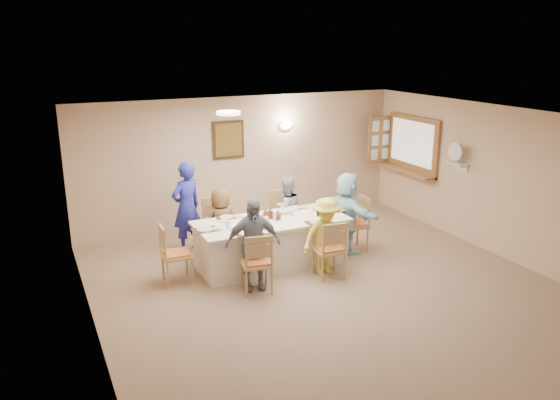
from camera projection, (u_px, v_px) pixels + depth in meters
name	position (u px, v px, depth m)	size (l,w,h in m)	color
ground	(334.00, 293.00, 7.88)	(7.00, 7.00, 0.00)	#937257
room_walls	(337.00, 192.00, 7.46)	(7.00, 7.00, 7.00)	#D4AC85
wall_picture	(228.00, 140.00, 10.28)	(0.62, 0.05, 0.72)	#3E2415
wall_sconce	(286.00, 125.00, 10.70)	(0.26, 0.09, 0.18)	white
ceiling_light	(228.00, 113.00, 8.07)	(0.36, 0.36, 0.05)	white
serving_hatch	(413.00, 145.00, 10.86)	(0.06, 1.50, 1.15)	olive
hatch_sill	(406.00, 171.00, 10.96)	(0.30, 1.50, 0.05)	olive
shutter_door	(380.00, 140.00, 11.41)	(0.55, 0.04, 1.00)	olive
fan_shelf	(457.00, 163.00, 9.69)	(0.22, 0.36, 0.03)	white
desk_fan	(457.00, 155.00, 9.63)	(0.30, 0.30, 0.28)	#A5A5A8
dining_table	(271.00, 242.00, 8.77)	(2.43, 1.03, 0.76)	white
chair_back_left	(219.00, 227.00, 9.18)	(0.46, 0.46, 0.97)	tan
chair_back_right	(283.00, 218.00, 9.68)	(0.46, 0.46, 0.95)	tan
chair_front_left	(256.00, 262.00, 7.80)	(0.44, 0.44, 0.92)	tan
chair_front_right	(329.00, 248.00, 8.30)	(0.44, 0.44, 0.93)	tan
chair_left_end	(177.00, 253.00, 8.11)	(0.44, 0.44, 0.92)	tan
chair_right_end	(353.00, 223.00, 9.38)	(0.46, 0.46, 0.95)	tan
diner_back_left	(221.00, 223.00, 9.05)	(0.64, 0.47, 1.18)	brown
diner_back_right	(286.00, 212.00, 9.53)	(0.61, 0.47, 1.25)	#9A9DB0
diner_front_left	(253.00, 244.00, 7.84)	(0.85, 0.47, 1.38)	gray
diner_front_right	(325.00, 236.00, 8.36)	(0.82, 0.51, 1.23)	#F0DC4B
diner_right_end	(347.00, 212.00, 9.26)	(0.49, 1.32, 1.39)	#BCF0FF
caregiver	(187.00, 207.00, 9.22)	(0.67, 0.56, 1.58)	#292EAB
placemat_fl	(246.00, 234.00, 8.05)	(0.34, 0.25, 0.01)	#472B19
plate_fl	(246.00, 233.00, 8.05)	(0.24, 0.24, 0.01)	white
napkin_fl	(259.00, 232.00, 8.08)	(0.13, 0.13, 0.01)	yellow
placemat_fr	(317.00, 222.00, 8.54)	(0.35, 0.26, 0.01)	#472B19
plate_fr	(317.00, 222.00, 8.54)	(0.23, 0.23, 0.01)	white
napkin_fr	(329.00, 221.00, 8.57)	(0.13, 0.13, 0.01)	yellow
placemat_bl	(227.00, 217.00, 8.78)	(0.33, 0.25, 0.01)	#472B19
plate_bl	(226.00, 217.00, 8.77)	(0.23, 0.23, 0.01)	white
napkin_bl	(238.00, 216.00, 8.80)	(0.14, 0.14, 0.01)	yellow
placemat_br	(293.00, 208.00, 9.27)	(0.36, 0.27, 0.01)	#472B19
plate_br	(293.00, 207.00, 9.27)	(0.26, 0.26, 0.02)	white
napkin_br	(304.00, 207.00, 9.30)	(0.15, 0.15, 0.01)	yellow
placemat_le	(205.00, 230.00, 8.21)	(0.38, 0.28, 0.01)	#472B19
plate_le	(205.00, 229.00, 8.20)	(0.25, 0.25, 0.02)	white
napkin_le	(217.00, 229.00, 8.24)	(0.13, 0.13, 0.01)	yellow
placemat_re	(332.00, 211.00, 9.12)	(0.36, 0.27, 0.01)	#472B19
plate_re	(332.00, 210.00, 9.12)	(0.23, 0.23, 0.01)	white
napkin_re	(343.00, 210.00, 9.15)	(0.13, 0.13, 0.01)	yellow
teacup_a	(234.00, 231.00, 8.03)	(0.11, 0.11, 0.09)	white
teacup_b	(283.00, 206.00, 9.25)	(0.12, 0.12, 0.09)	white
bowl_a	(263.00, 226.00, 8.29)	(0.22, 0.22, 0.05)	white
bowl_b	(285.00, 211.00, 9.00)	(0.26, 0.26, 0.07)	white
condiment_ketchup	(265.00, 214.00, 8.61)	(0.09, 0.09, 0.21)	red
condiment_brown	(270.00, 213.00, 8.71)	(0.10, 0.10, 0.18)	#563217
condiment_malt	(278.00, 215.00, 8.67)	(0.14, 0.14, 0.15)	#563217
drinking_glass	(261.00, 217.00, 8.63)	(0.06, 0.06, 0.10)	silver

